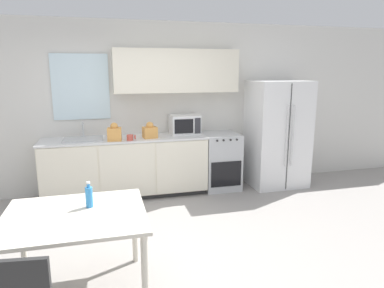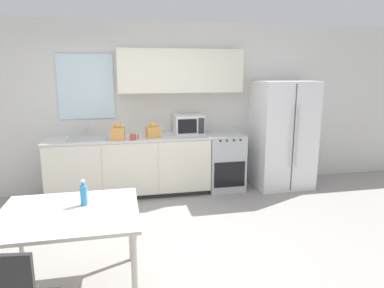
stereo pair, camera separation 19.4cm
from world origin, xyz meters
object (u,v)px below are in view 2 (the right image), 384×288
object	(u,v)px
refrigerator	(282,135)
dining_table	(69,222)
microwave	(189,124)
drink_bottle	(84,195)
oven_range	(224,161)
coffee_mug	(134,137)

from	to	relation	value
refrigerator	dining_table	size ratio (longest dim) A/B	1.52
microwave	drink_bottle	xyz separation A→B (m)	(-1.42, -2.35, -0.22)
oven_range	dining_table	world-z (taller)	oven_range
microwave	coffee_mug	size ratio (longest dim) A/B	3.52
coffee_mug	drink_bottle	size ratio (longest dim) A/B	0.57
dining_table	drink_bottle	world-z (taller)	drink_bottle
coffee_mug	drink_bottle	xyz separation A→B (m)	(-0.53, -2.03, -0.11)
oven_range	microwave	xyz separation A→B (m)	(-0.58, 0.10, 0.62)
oven_range	coffee_mug	size ratio (longest dim) A/B	7.04
microwave	dining_table	distance (m)	2.95
oven_range	dining_table	size ratio (longest dim) A/B	0.79
dining_table	drink_bottle	bearing A→B (deg)	47.08
oven_range	drink_bottle	xyz separation A→B (m)	(-2.00, -2.26, 0.40)
coffee_mug	oven_range	bearing A→B (deg)	8.68
oven_range	microwave	world-z (taller)	microwave
refrigerator	microwave	bearing A→B (deg)	174.13
oven_range	drink_bottle	distance (m)	3.04
microwave	dining_table	world-z (taller)	microwave
drink_bottle	coffee_mug	bearing A→B (deg)	75.41
oven_range	coffee_mug	world-z (taller)	coffee_mug
microwave	coffee_mug	world-z (taller)	microwave
oven_range	microwave	bearing A→B (deg)	170.50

